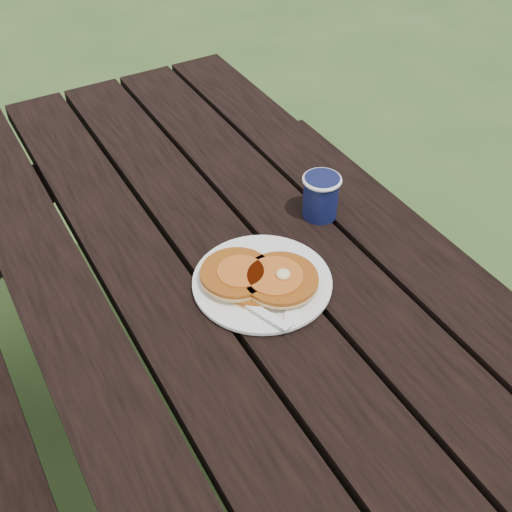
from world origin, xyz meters
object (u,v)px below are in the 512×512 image
picnic_table (262,425)px  plate (262,283)px  pancake_stack (260,278)px  coffee_cup (321,194)px

picnic_table → plate: (0.02, 0.03, 0.39)m
plate → pancake_stack: 0.02m
plate → pancake_stack: (-0.01, -0.01, 0.02)m
picnic_table → coffee_cup: (0.22, 0.15, 0.43)m
picnic_table → plate: 0.39m
plate → pancake_stack: bearing=-147.5°
picnic_table → pancake_stack: (0.01, 0.03, 0.41)m
pancake_stack → coffee_cup: (0.21, 0.12, 0.03)m
pancake_stack → plate: bearing=32.5°
picnic_table → plate: bearing=61.9°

